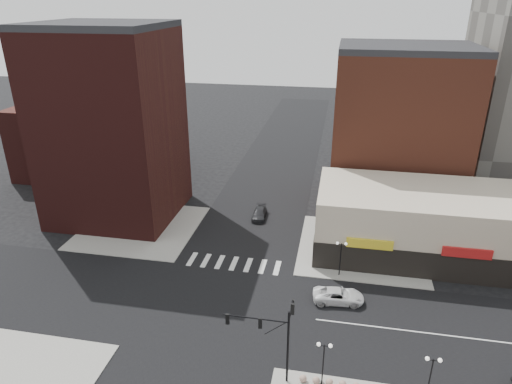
# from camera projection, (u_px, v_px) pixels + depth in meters

# --- Properties ---
(ground) EXTENTS (240.00, 240.00, 0.00)m
(ground) POSITION_uv_depth(u_px,v_px,m) (216.00, 307.00, 45.76)
(ground) COLOR black
(ground) RESTS_ON ground
(road_ew) EXTENTS (200.00, 14.00, 0.02)m
(road_ew) POSITION_uv_depth(u_px,v_px,m) (216.00, 307.00, 45.76)
(road_ew) COLOR black
(road_ew) RESTS_ON ground
(road_ns) EXTENTS (14.00, 200.00, 0.02)m
(road_ns) POSITION_uv_depth(u_px,v_px,m) (216.00, 307.00, 45.76)
(road_ns) COLOR black
(road_ns) RESTS_ON ground
(sidewalk_nw) EXTENTS (15.00, 15.00, 0.12)m
(sidewalk_nw) POSITION_uv_depth(u_px,v_px,m) (141.00, 227.00, 61.29)
(sidewalk_nw) COLOR gray
(sidewalk_nw) RESTS_ON ground
(sidewalk_ne) EXTENTS (15.00, 15.00, 0.12)m
(sidewalk_ne) POSITION_uv_depth(u_px,v_px,m) (361.00, 248.00, 56.29)
(sidewalk_ne) COLOR gray
(sidewalk_ne) RESTS_ON ground
(building_nw) EXTENTS (16.00, 15.00, 25.00)m
(building_nw) POSITION_uv_depth(u_px,v_px,m) (112.00, 128.00, 60.70)
(building_nw) COLOR #381311
(building_nw) RESTS_ON ground
(building_nw_low) EXTENTS (20.00, 18.00, 12.00)m
(building_nw_low) POSITION_uv_depth(u_px,v_px,m) (90.00, 137.00, 79.50)
(building_nw_low) COLOR #381311
(building_nw_low) RESTS_ON ground
(building_ne_midrise) EXTENTS (18.00, 15.00, 22.00)m
(building_ne_midrise) POSITION_uv_depth(u_px,v_px,m) (398.00, 131.00, 64.65)
(building_ne_midrise) COLOR brown
(building_ne_midrise) RESTS_ON ground
(building_ne_row) EXTENTS (24.20, 12.20, 8.00)m
(building_ne_row) POSITION_uv_depth(u_px,v_px,m) (419.00, 228.00, 54.33)
(building_ne_row) COLOR #C2B49A
(building_ne_row) RESTS_ON ground
(traffic_signal) EXTENTS (5.59, 3.09, 7.77)m
(traffic_signal) POSITION_uv_depth(u_px,v_px,m) (277.00, 329.00, 35.48)
(traffic_signal) COLOR black
(traffic_signal) RESTS_ON ground
(street_lamp_se_a) EXTENTS (1.22, 0.32, 4.16)m
(street_lamp_se_a) POSITION_uv_depth(u_px,v_px,m) (324.00, 353.00, 35.35)
(street_lamp_se_a) COLOR black
(street_lamp_se_a) RESTS_ON sidewalk_se
(street_lamp_se_b) EXTENTS (1.22, 0.32, 4.16)m
(street_lamp_se_b) POSITION_uv_depth(u_px,v_px,m) (432.00, 368.00, 33.97)
(street_lamp_se_b) COLOR black
(street_lamp_se_b) RESTS_ON sidewalk_se
(street_lamp_ne) EXTENTS (1.22, 0.32, 4.16)m
(street_lamp_ne) POSITION_uv_depth(u_px,v_px,m) (341.00, 250.00, 49.58)
(street_lamp_ne) COLOR black
(street_lamp_ne) RESTS_ON sidewalk_ne
(white_suv) EXTENTS (5.38, 2.90, 1.43)m
(white_suv) POSITION_uv_depth(u_px,v_px,m) (338.00, 296.00, 46.34)
(white_suv) COLOR silver
(white_suv) RESTS_ON ground
(dark_sedan_north) EXTENTS (1.90, 4.41, 1.27)m
(dark_sedan_north) POSITION_uv_depth(u_px,v_px,m) (260.00, 214.00, 63.80)
(dark_sedan_north) COLOR black
(dark_sedan_north) RESTS_ON ground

